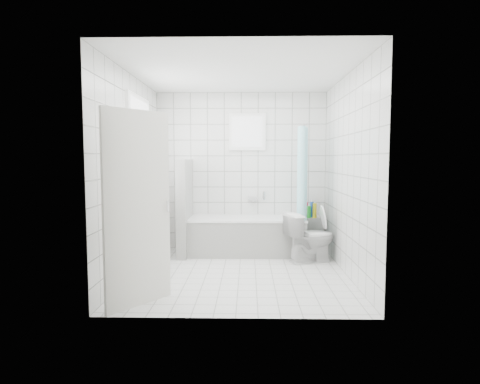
{
  "coord_description": "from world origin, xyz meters",
  "views": [
    {
      "loc": [
        0.12,
        -5.18,
        1.51
      ],
      "look_at": [
        0.0,
        0.35,
        1.05
      ],
      "focal_mm": 30.0,
      "sensor_mm": 36.0,
      "label": 1
    }
  ],
  "objects": [
    {
      "name": "window_left",
      "position": [
        -1.35,
        0.3,
        1.6
      ],
      "size": [
        0.01,
        0.9,
        1.4
      ],
      "primitive_type": "cube",
      "color": "white",
      "rests_on": "wall_left"
    },
    {
      "name": "ledge_bottles",
      "position": [
        1.14,
        1.35,
        0.67
      ],
      "size": [
        0.19,
        0.18,
        0.26
      ],
      "color": "#178C21",
      "rests_on": "tiled_ledge"
    },
    {
      "name": "partition_wall",
      "position": [
        -0.88,
        1.07,
        0.75
      ],
      "size": [
        0.15,
        0.85,
        1.5
      ],
      "primitive_type": "cube",
      "color": "white",
      "rests_on": "ground"
    },
    {
      "name": "sill_bottles",
      "position": [
        -1.3,
        0.27,
        1.02
      ],
      "size": [
        0.16,
        0.78,
        0.3
      ],
      "color": "#FA6187",
      "rests_on": "window_sill"
    },
    {
      "name": "door",
      "position": [
        -1.0,
        -1.16,
        1.0
      ],
      "size": [
        0.52,
        0.66,
        2.0
      ],
      "primitive_type": "cube",
      "rotation": [
        0.0,
        0.0,
        -0.66
      ],
      "color": "silver",
      "rests_on": "ground"
    },
    {
      "name": "shower_curtain",
      "position": [
        0.95,
        0.97,
        1.1
      ],
      "size": [
        0.14,
        0.48,
        1.78
      ],
      "primitive_type": null,
      "color": "#51E1EF",
      "rests_on": "curtain_rod"
    },
    {
      "name": "wall_left",
      "position": [
        -1.4,
        0.0,
        1.3
      ],
      "size": [
        0.02,
        3.0,
        2.6
      ],
      "primitive_type": "cube",
      "color": "white",
      "rests_on": "ground"
    },
    {
      "name": "bathtub",
      "position": [
        0.1,
        1.12,
        0.29
      ],
      "size": [
        1.83,
        0.77,
        0.58
      ],
      "color": "white",
      "rests_on": "ground"
    },
    {
      "name": "wall_front",
      "position": [
        0.0,
        -1.5,
        1.3
      ],
      "size": [
        2.8,
        0.02,
        2.6
      ],
      "primitive_type": "cube",
      "color": "white",
      "rests_on": "ground"
    },
    {
      "name": "ground",
      "position": [
        0.0,
        0.0,
        0.0
      ],
      "size": [
        3.0,
        3.0,
        0.0
      ],
      "primitive_type": "plane",
      "color": "white",
      "rests_on": "ground"
    },
    {
      "name": "toilet",
      "position": [
        1.03,
        0.62,
        0.37
      ],
      "size": [
        0.81,
        0.63,
        0.73
      ],
      "primitive_type": "imported",
      "rotation": [
        0.0,
        0.0,
        1.92
      ],
      "color": "white",
      "rests_on": "ground"
    },
    {
      "name": "tub_faucet",
      "position": [
        0.2,
        1.46,
        0.85
      ],
      "size": [
        0.18,
        0.06,
        0.06
      ],
      "primitive_type": "cube",
      "color": "silver",
      "rests_on": "wall_back"
    },
    {
      "name": "window_sill",
      "position": [
        -1.31,
        0.3,
        0.86
      ],
      "size": [
        0.18,
        1.02,
        0.08
      ],
      "primitive_type": "cube",
      "color": "white",
      "rests_on": "wall_left"
    },
    {
      "name": "wall_back",
      "position": [
        0.0,
        1.5,
        1.3
      ],
      "size": [
        2.8,
        0.02,
        2.6
      ],
      "primitive_type": "cube",
      "color": "white",
      "rests_on": "ground"
    },
    {
      "name": "curtain_rod",
      "position": [
        0.95,
        1.1,
        2.0
      ],
      "size": [
        0.02,
        0.8,
        0.02
      ],
      "primitive_type": "cylinder",
      "rotation": [
        1.57,
        0.0,
        0.0
      ],
      "color": "silver",
      "rests_on": "wall_back"
    },
    {
      "name": "tiled_ledge",
      "position": [
        1.14,
        1.38,
        0.28
      ],
      "size": [
        0.4,
        0.24,
        0.55
      ],
      "primitive_type": "cube",
      "color": "white",
      "rests_on": "ground"
    },
    {
      "name": "window_back",
      "position": [
        0.1,
        1.46,
        1.95
      ],
      "size": [
        0.5,
        0.01,
        0.5
      ],
      "primitive_type": "cube",
      "color": "white",
      "rests_on": "wall_back"
    },
    {
      "name": "ceiling",
      "position": [
        0.0,
        0.0,
        2.6
      ],
      "size": [
        3.0,
        3.0,
        0.0
      ],
      "primitive_type": "plane",
      "rotation": [
        3.14,
        0.0,
        0.0
      ],
      "color": "white",
      "rests_on": "ground"
    },
    {
      "name": "wall_right",
      "position": [
        1.4,
        0.0,
        1.3
      ],
      "size": [
        0.02,
        3.0,
        2.6
      ],
      "primitive_type": "cube",
      "color": "white",
      "rests_on": "ground"
    }
  ]
}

